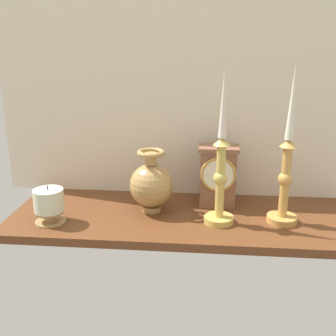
% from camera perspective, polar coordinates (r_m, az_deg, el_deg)
% --- Properties ---
extents(ground_plane, '(1.00, 0.36, 0.02)m').
position_cam_1_polar(ground_plane, '(1.20, 2.22, -7.04)').
color(ground_plane, brown).
extents(back_wall, '(1.20, 0.02, 0.65)m').
position_cam_1_polar(back_wall, '(1.28, 2.88, 10.34)').
color(back_wall, beige).
rests_on(back_wall, ground_plane).
extents(mantel_clock, '(0.12, 0.10, 0.19)m').
position_cam_1_polar(mantel_clock, '(1.23, 6.99, -1.04)').
color(mantel_clock, brown).
rests_on(mantel_clock, ground_plane).
extents(candlestick_tall_left, '(0.08, 0.08, 0.42)m').
position_cam_1_polar(candlestick_tall_left, '(1.10, 7.37, -0.80)').
color(candlestick_tall_left, '#CEB154').
rests_on(candlestick_tall_left, ground_plane).
extents(candlestick_tall_center, '(0.08, 0.08, 0.43)m').
position_cam_1_polar(candlestick_tall_center, '(1.13, 16.22, -0.34)').
color(candlestick_tall_center, '#CC9649').
rests_on(candlestick_tall_center, ground_plane).
extents(brass_vase_bulbous, '(0.13, 0.13, 0.19)m').
position_cam_1_polar(brass_vase_bulbous, '(1.19, -2.35, -2.26)').
color(brass_vase_bulbous, '#AD874D').
rests_on(brass_vase_bulbous, ground_plane).
extents(pillar_candle_front, '(0.08, 0.08, 0.11)m').
position_cam_1_polar(pillar_candle_front, '(1.17, -16.32, -4.89)').
color(pillar_candle_front, tan).
rests_on(pillar_candle_front, ground_plane).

